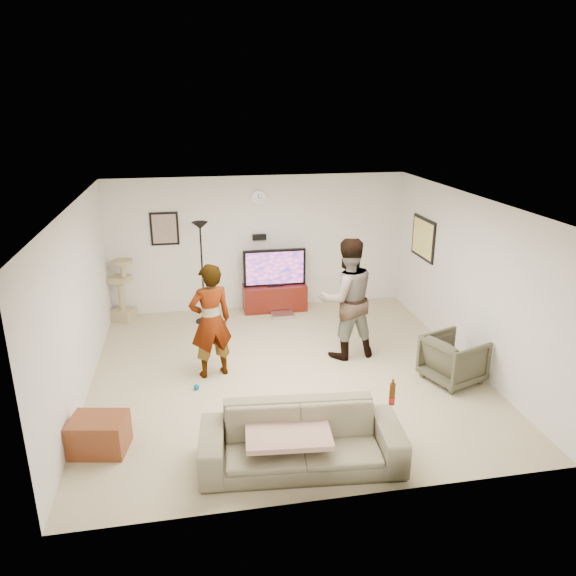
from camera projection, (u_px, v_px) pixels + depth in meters
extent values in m
cube|color=tan|center=(285.00, 372.00, 7.99)|extent=(5.50, 5.50, 0.02)
cube|color=white|center=(285.00, 201.00, 7.17)|extent=(5.50, 5.50, 0.02)
cube|color=white|center=(259.00, 243.00, 10.14)|extent=(5.50, 0.04, 2.50)
cube|color=white|center=(338.00, 387.00, 5.03)|extent=(5.50, 0.04, 2.50)
cube|color=white|center=(78.00, 304.00, 7.11)|extent=(0.04, 5.50, 2.50)
cube|color=white|center=(468.00, 280.00, 8.06)|extent=(0.04, 5.50, 2.50)
cylinder|color=white|center=(258.00, 198.00, 9.84)|extent=(0.26, 0.04, 0.26)
cube|color=black|center=(259.00, 237.00, 10.04)|extent=(0.25, 0.10, 0.10)
cube|color=gray|center=(164.00, 229.00, 9.72)|extent=(0.42, 0.03, 0.52)
cube|color=#FEE26F|center=(423.00, 238.00, 9.46)|extent=(0.03, 0.78, 0.62)
cube|color=#4B120C|center=(275.00, 297.00, 10.28)|extent=(1.18, 0.45, 0.49)
cube|color=silver|center=(283.00, 315.00, 10.00)|extent=(0.40, 0.30, 0.07)
cube|color=black|center=(274.00, 267.00, 10.09)|extent=(1.16, 0.08, 0.69)
cube|color=#E05190|center=(275.00, 268.00, 10.05)|extent=(1.07, 0.01, 0.61)
cylinder|color=black|center=(202.00, 274.00, 9.50)|extent=(0.32, 0.32, 1.81)
cube|color=tan|center=(121.00, 290.00, 9.69)|extent=(0.48, 0.48, 1.14)
imported|color=#B8B8B8|center=(211.00, 321.00, 7.63)|extent=(0.70, 0.55, 1.67)
imported|color=#303C9B|center=(347.00, 299.00, 8.21)|extent=(1.00, 0.82, 1.87)
imported|color=#766F56|center=(301.00, 439.00, 5.85)|extent=(2.24, 1.04, 0.63)
cube|color=#D29E8D|center=(288.00, 431.00, 5.79)|extent=(0.96, 0.78, 0.06)
cylinder|color=#4B2508|center=(392.00, 394.00, 5.88)|extent=(0.06, 0.06, 0.25)
imported|color=#3F3E2D|center=(453.00, 359.00, 7.63)|extent=(0.93, 0.91, 0.66)
cube|color=brown|center=(99.00, 434.00, 6.12)|extent=(0.69, 0.57, 0.41)
sphere|color=#005D95|center=(196.00, 387.00, 7.47)|extent=(0.08, 0.08, 0.08)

